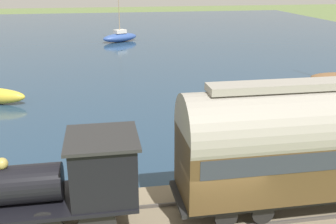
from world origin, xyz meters
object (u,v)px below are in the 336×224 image
at_px(steam_locomotive, 61,179).
at_px(passenger_coach, 321,140).
at_px(rowboat_far_out, 198,148).
at_px(sailboat_blue, 120,37).

bearing_deg(steam_locomotive, passenger_coach, -90.00).
distance_m(steam_locomotive, rowboat_far_out, 8.63).
bearing_deg(passenger_coach, sailboat_blue, 6.36).
distance_m(steam_locomotive, passenger_coach, 8.62).
bearing_deg(steam_locomotive, rowboat_far_out, -44.74).
bearing_deg(sailboat_blue, rowboat_far_out, 153.68).
xyz_separation_m(passenger_coach, rowboat_far_out, (5.94, 2.70, -2.77)).
height_order(steam_locomotive, sailboat_blue, sailboat_blue).
bearing_deg(rowboat_far_out, passenger_coach, 173.47).
relative_size(steam_locomotive, rowboat_far_out, 2.96).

